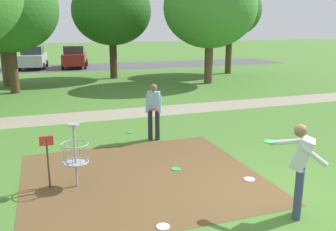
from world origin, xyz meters
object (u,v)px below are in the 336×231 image
(tree_mid_center, at_px, (7,9))
(parked_car_leftmost, at_px, (33,57))
(frisbee_scattered_a, at_px, (130,133))
(tree_near_left, at_px, (0,14))
(player_throwing, at_px, (300,165))
(tree_mid_left, at_px, (210,8))
(frisbee_near_basket, at_px, (163,227))
(frisbee_far_left, at_px, (176,169))
(parked_car_center_left, at_px, (75,57))
(tree_near_right, at_px, (230,11))
(frisbee_by_tee, at_px, (249,179))
(disc_golf_basket, at_px, (72,153))
(tree_mid_right, at_px, (112,11))
(player_foreground_watching, at_px, (154,109))

(tree_mid_center, relative_size, parked_car_leftmost, 1.44)
(frisbee_scattered_a, relative_size, tree_near_left, 0.03)
(player_throwing, bearing_deg, tree_mid_left, 69.99)
(frisbee_near_basket, xyz_separation_m, frisbee_far_left, (1.11, 2.32, 0.00))
(tree_near_left, relative_size, parked_car_center_left, 1.35)
(player_throwing, relative_size, tree_mid_left, 0.25)
(tree_near_right, distance_m, tree_mid_left, 5.23)
(frisbee_near_basket, height_order, tree_mid_left, tree_mid_left)
(tree_mid_left, distance_m, tree_mid_center, 10.93)
(tree_near_right, height_order, parked_car_center_left, tree_near_right)
(frisbee_by_tee, distance_m, frisbee_scattered_a, 4.76)
(frisbee_near_basket, xyz_separation_m, frisbee_scattered_a, (0.79, 5.67, 0.00))
(frisbee_scattered_a, bearing_deg, player_throwing, -75.43)
(disc_golf_basket, xyz_separation_m, tree_mid_center, (-1.84, 12.61, 3.42))
(parked_car_center_left, bearing_deg, tree_near_left, -117.19)
(tree_near_left, height_order, parked_car_leftmost, tree_near_left)
(parked_car_leftmost, bearing_deg, tree_mid_center, -93.93)
(disc_golf_basket, relative_size, tree_near_right, 0.22)
(tree_near_left, xyz_separation_m, tree_mid_left, (11.46, -2.73, 0.40))
(frisbee_near_basket, xyz_separation_m, tree_mid_right, (2.81, 18.60, 4.31))
(frisbee_by_tee, distance_m, tree_near_left, 17.58)
(tree_near_left, bearing_deg, tree_near_right, 4.43)
(tree_near_right, bearing_deg, frisbee_by_tee, -117.29)
(parked_car_leftmost, bearing_deg, tree_near_right, -30.88)
(frisbee_scattered_a, distance_m, tree_mid_left, 12.09)
(disc_golf_basket, distance_m, tree_mid_right, 17.30)
(frisbee_far_left, xyz_separation_m, tree_mid_right, (1.70, 16.27, 4.31))
(tree_mid_right, distance_m, parked_car_leftmost, 10.02)
(frisbee_far_left, xyz_separation_m, frisbee_scattered_a, (-0.32, 3.35, 0.00))
(frisbee_near_basket, bearing_deg, player_throwing, -10.52)
(tree_mid_left, bearing_deg, player_foreground_watching, -123.70)
(tree_near_right, xyz_separation_m, tree_mid_left, (-3.49, -3.89, -0.06))
(tree_near_left, distance_m, tree_near_right, 15.00)
(frisbee_scattered_a, xyz_separation_m, tree_mid_left, (7.02, 8.81, 4.40))
(tree_near_right, relative_size, tree_mid_right, 0.98)
(player_foreground_watching, bearing_deg, frisbee_near_basket, -105.47)
(player_foreground_watching, relative_size, parked_car_leftmost, 0.39)
(frisbee_near_basket, xyz_separation_m, parked_car_leftmost, (-2.31, 26.51, 0.91))
(player_foreground_watching, height_order, tree_mid_right, tree_mid_right)
(player_foreground_watching, bearing_deg, tree_mid_center, 113.79)
(disc_golf_basket, xyz_separation_m, frisbee_scattered_a, (2.06, 3.51, -0.74))
(tree_mid_left, xyz_separation_m, parked_car_center_left, (-6.82, 11.76, -3.49))
(frisbee_by_tee, distance_m, parked_car_leftmost, 25.76)
(disc_golf_basket, relative_size, frisbee_far_left, 6.07)
(tree_near_left, height_order, tree_mid_center, tree_mid_center)
(tree_near_right, distance_m, tree_mid_center, 14.86)
(tree_mid_right, xyz_separation_m, parked_car_center_left, (-1.82, 7.64, -3.40))
(disc_golf_basket, relative_size, tree_mid_left, 0.21)
(tree_near_left, distance_m, tree_mid_left, 11.79)
(disc_golf_basket, relative_size, frisbee_by_tee, 5.60)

